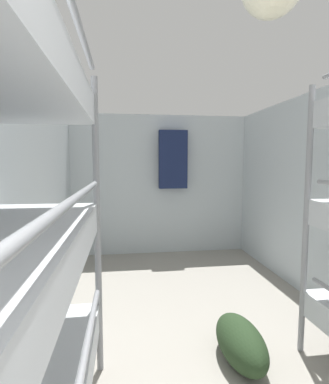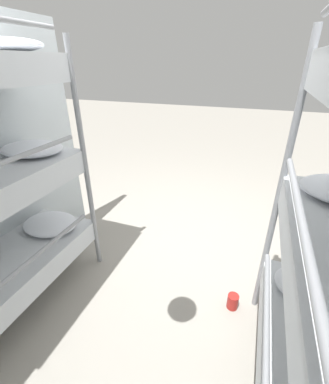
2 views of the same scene
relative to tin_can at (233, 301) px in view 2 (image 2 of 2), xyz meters
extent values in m
plane|color=gray|center=(0.59, -0.68, -0.07)|extent=(20.00, 20.00, 0.00)
cylinder|color=gray|center=(-0.18, -0.10, 0.94)|extent=(0.04, 0.04, 2.01)
ellipsoid|color=white|center=(-0.49, 0.11, 0.46)|extent=(0.50, 0.40, 0.09)
cylinder|color=gray|center=(-0.18, 0.84, 0.55)|extent=(0.03, 1.64, 0.03)
cylinder|color=gray|center=(-0.18, 0.84, 1.26)|extent=(0.03, 1.64, 0.03)
cylinder|color=gray|center=(1.36, -0.10, 0.94)|extent=(0.04, 0.04, 2.01)
ellipsoid|color=white|center=(1.67, 0.11, 0.46)|extent=(0.50, 0.40, 0.09)
cylinder|color=gray|center=(1.36, 0.84, 0.55)|extent=(0.03, 1.64, 0.03)
ellipsoid|color=white|center=(1.67, 0.11, 1.17)|extent=(0.50, 0.40, 0.09)
ellipsoid|color=white|center=(1.67, 0.11, 1.87)|extent=(0.50, 0.40, 0.09)
cylinder|color=#AD231E|center=(0.00, 0.00, 0.00)|extent=(0.09, 0.09, 0.13)
camera|label=1|loc=(0.00, -0.26, 1.39)|focal=28.00mm
camera|label=2|loc=(0.02, 1.59, 1.77)|focal=24.00mm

